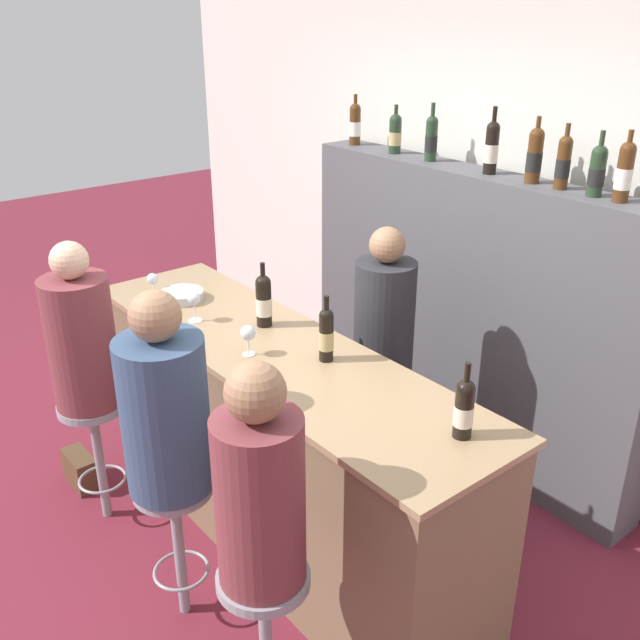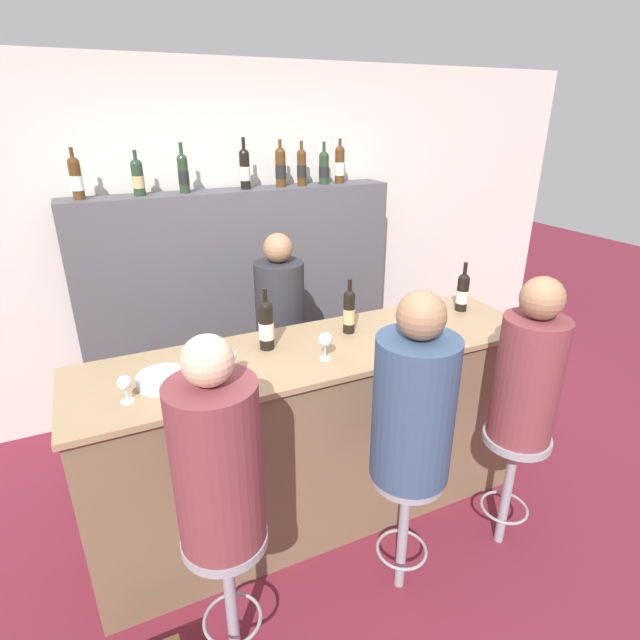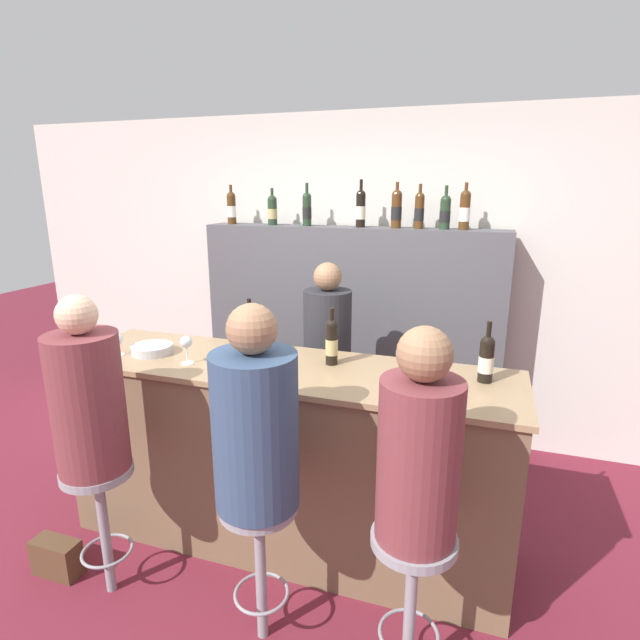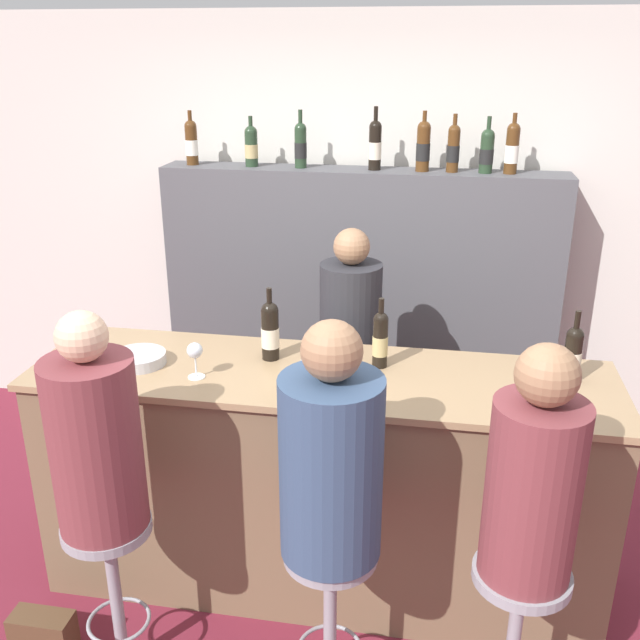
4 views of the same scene
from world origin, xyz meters
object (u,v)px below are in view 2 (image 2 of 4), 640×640
wine_glass_2 (325,340)px  bar_stool_middle (406,500)px  bar_stool_right (512,461)px  wine_bottle_backbar_6 (324,167)px  guest_seated_middle (414,402)px  bartender (282,357)px  wine_bottle_counter_0 (266,324)px  wine_bottle_counter_1 (349,311)px  wine_bottle_backbar_7 (340,164)px  wine_bottle_backbar_5 (302,167)px  wine_bottle_backbar_3 (245,169)px  wine_bottle_backbar_4 (281,167)px  wine_glass_0 (125,384)px  bar_stool_left (227,565)px  guest_seated_left (217,458)px  wine_bottle_backbar_2 (183,173)px  wine_bottle_backbar_1 (138,177)px  wine_bottle_counter_2 (463,292)px  wine_bottle_backbar_0 (76,178)px  guest_seated_right (529,371)px  wine_glass_1 (230,357)px  metal_bowl (163,379)px

wine_glass_2 → bar_stool_middle: bearing=-71.6°
bar_stool_right → wine_glass_2: bearing=148.2°
bar_stool_middle → wine_bottle_backbar_6: bearing=75.1°
guest_seated_middle → bartender: (-0.11, 1.33, -0.37)m
wine_bottle_counter_0 → wine_bottle_counter_1: size_ratio=1.05×
wine_bottle_backbar_7 → wine_bottle_backbar_5: bearing=-180.0°
bartender → wine_bottle_backbar_3: bearing=87.3°
wine_bottle_backbar_4 → bar_stool_middle: bearing=-95.4°
wine_bottle_backbar_5 → guest_seated_middle: bearing=-100.0°
wine_bottle_backbar_5 → bar_stool_right: 2.45m
wine_bottle_counter_1 → wine_glass_0: 1.23m
wine_bottle_backbar_3 → bar_stool_left: size_ratio=0.49×
wine_glass_2 → guest_seated_left: guest_seated_left is taller
wine_bottle_backbar_5 → guest_seated_left: size_ratio=0.37×
wine_bottle_backbar_5 → bartender: 1.43m
wine_bottle_backbar_4 → guest_seated_left: bearing=-117.4°
wine_bottle_backbar_3 → guest_seated_middle: bearing=-87.8°
guest_seated_middle → bar_stool_left: bearing=180.0°
wine_bottle_backbar_5 → wine_bottle_backbar_2: bearing=-180.0°
wine_bottle_backbar_1 → wine_bottle_backbar_3: size_ratio=0.82×
wine_bottle_backbar_7 → bar_stool_right: bearing=-90.2°
wine_bottle_counter_2 → wine_bottle_backbar_0: wine_bottle_backbar_0 is taller
wine_bottle_backbar_7 → guest_seated_left: wine_bottle_backbar_7 is taller
bar_stool_left → guest_seated_right: guest_seated_right is taller
wine_bottle_counter_2 → wine_glass_2: size_ratio=2.13×
wine_bottle_backbar_4 → bar_stool_right: size_ratio=0.46×
wine_bottle_backbar_4 → guest_seated_middle: (-0.19, -2.04, -0.78)m
wine_bottle_backbar_5 → wine_glass_1: wine_bottle_backbar_5 is taller
wine_bottle_backbar_4 → wine_bottle_backbar_7: bearing=0.0°
bar_stool_left → bar_stool_right: bearing=0.0°
wine_bottle_backbar_1 → bar_stool_middle: 2.55m
wine_glass_1 → bar_stool_left: size_ratio=0.22×
wine_bottle_backbar_6 → wine_bottle_backbar_7: (0.13, 0.00, 0.02)m
wine_bottle_backbar_0 → guest_seated_middle: wine_bottle_backbar_0 is taller
wine_bottle_counter_1 → guest_seated_left: 1.23m
wine_bottle_backbar_0 → bar_stool_middle: wine_bottle_backbar_0 is taller
metal_bowl → wine_bottle_backbar_2: bearing=72.7°
wine_bottle_backbar_5 → bar_stool_left: wine_bottle_backbar_5 is taller
wine_bottle_backbar_5 → wine_glass_0: 2.22m
bar_stool_middle → wine_glass_0: bearing=154.9°
wine_bottle_backbar_1 → wine_bottle_backbar_4: 0.99m
wine_bottle_backbar_4 → guest_seated_left: 2.43m
guest_seated_left → bar_stool_right: (1.53, 0.00, -0.54)m
wine_bottle_backbar_0 → metal_bowl: size_ratio=1.32×
wine_bottle_backbar_4 → wine_bottle_counter_2: bearing=-61.2°
wine_bottle_counter_0 → wine_bottle_backbar_5: (0.76, 1.27, 0.64)m
wine_bottle_backbar_1 → wine_glass_2: wine_bottle_backbar_1 is taller
wine_bottle_counter_1 → wine_bottle_backbar_6: wine_bottle_backbar_6 is taller
wine_bottle_backbar_4 → metal_bowl: bearing=-128.8°
wine_bottle_counter_0 → wine_glass_0: (-0.72, -0.24, -0.05)m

